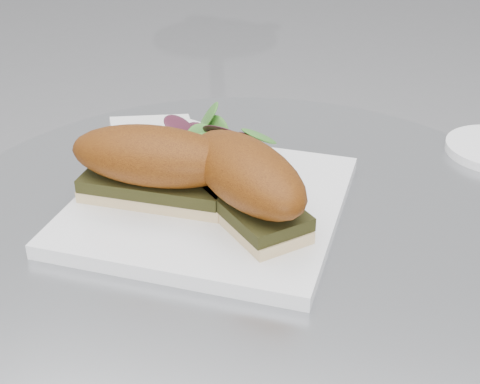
# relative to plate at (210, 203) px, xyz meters

# --- Properties ---
(table) EXTENTS (0.70, 0.70, 0.73)m
(table) POSITION_rel_plate_xyz_m (0.04, -0.01, -0.25)
(table) COLOR #A3A5AA
(table) RESTS_ON ground
(plate) EXTENTS (0.30, 0.30, 0.02)m
(plate) POSITION_rel_plate_xyz_m (0.00, 0.00, 0.00)
(plate) COLOR white
(plate) RESTS_ON table
(sandwich_left) EXTENTS (0.19, 0.09, 0.08)m
(sandwich_left) POSITION_rel_plate_xyz_m (-0.06, -0.01, 0.05)
(sandwich_left) COLOR beige
(sandwich_left) RESTS_ON plate
(sandwich_right) EXTENTS (0.18, 0.19, 0.08)m
(sandwich_right) POSITION_rel_plate_xyz_m (0.05, -0.03, 0.05)
(sandwich_right) COLOR beige
(sandwich_right) RESTS_ON plate
(salad) EXTENTS (0.12, 0.12, 0.05)m
(salad) POSITION_rel_plate_xyz_m (-0.02, 0.08, 0.03)
(salad) COLOR green
(salad) RESTS_ON plate
(napkin) EXTENTS (0.16, 0.16, 0.02)m
(napkin) POSITION_rel_plate_xyz_m (-0.08, 0.10, 0.00)
(napkin) COLOR white
(napkin) RESTS_ON table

